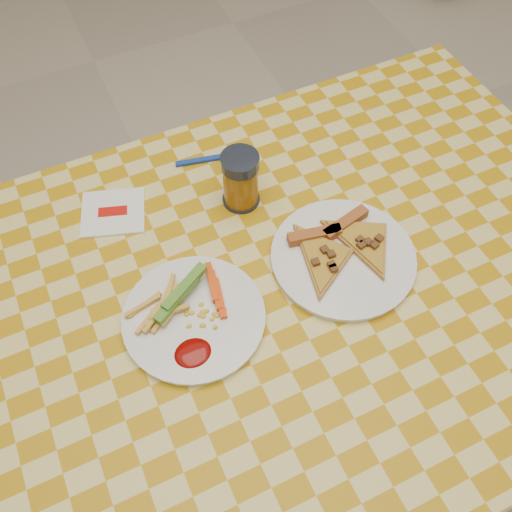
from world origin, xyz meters
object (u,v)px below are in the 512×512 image
object	(u,v)px
plate_left	(194,318)
drink_glass	(241,180)
table	(279,310)
plate_right	(343,258)

from	to	relation	value
plate_left	drink_glass	bearing A→B (deg)	48.98
table	drink_glass	xyz separation A→B (m)	(0.02, 0.21, 0.13)
table	drink_glass	bearing A→B (deg)	84.41
table	drink_glass	world-z (taller)	drink_glass
plate_right	drink_glass	xyz separation A→B (m)	(-0.10, 0.20, 0.05)
drink_glass	table	bearing A→B (deg)	-95.59
plate_left	plate_right	bearing A→B (deg)	-0.02
table	drink_glass	size ratio (longest dim) A/B	11.21
plate_right	table	bearing A→B (deg)	-177.44
table	plate_left	xyz separation A→B (m)	(-0.15, 0.01, 0.08)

